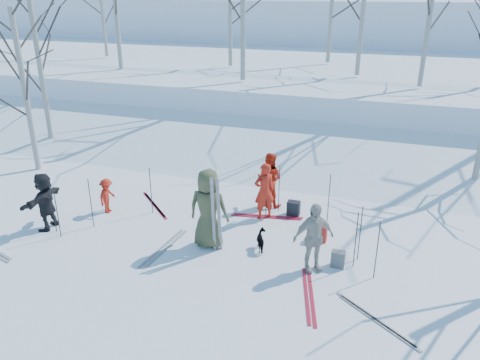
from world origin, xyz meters
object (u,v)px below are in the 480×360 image
at_px(skier_olive_center, 208,209).
at_px(backpack_red, 320,233).
at_px(skier_red_seated, 107,196).
at_px(skier_cream_east, 313,238).
at_px(backpack_grey, 338,259).
at_px(skier_redor_behind, 269,179).
at_px(skier_grey_west, 45,201).
at_px(dog, 262,241).
at_px(backpack_dark, 294,208).
at_px(skier_red_north, 264,191).

height_order(skier_olive_center, backpack_red, skier_olive_center).
height_order(skier_olive_center, skier_red_seated, skier_olive_center).
bearing_deg(skier_cream_east, backpack_grey, -4.99).
bearing_deg(skier_redor_behind, skier_grey_west, 41.78).
distance_m(skier_cream_east, dog, 1.46).
xyz_separation_m(dog, backpack_dark, (0.29, 2.05, -0.04)).
bearing_deg(skier_red_north, backpack_dark, 170.53).
height_order(skier_redor_behind, dog, skier_redor_behind).
distance_m(skier_red_north, skier_grey_west, 5.61).
bearing_deg(skier_red_north, backpack_grey, 101.93).
xyz_separation_m(skier_redor_behind, skier_cream_east, (1.79, -2.92, 0.02)).
xyz_separation_m(skier_cream_east, backpack_dark, (-0.98, 2.51, -0.60)).
bearing_deg(backpack_grey, dog, 175.21).
distance_m(skier_olive_center, skier_grey_west, 4.29).
bearing_deg(dog, skier_red_north, -102.03).
distance_m(skier_red_seated, backpack_red, 5.84).
distance_m(dog, backpack_dark, 2.07).
height_order(skier_red_north, dog, skier_red_north).
xyz_separation_m(skier_grey_west, backpack_grey, (7.32, 0.58, -0.57)).
xyz_separation_m(skier_olive_center, backpack_dark, (1.56, 2.24, -0.77)).
height_order(skier_cream_east, dog, skier_cream_east).
xyz_separation_m(skier_redor_behind, backpack_dark, (0.81, -0.41, -0.58)).
height_order(dog, backpack_dark, dog).
relative_size(skier_grey_west, backpack_dark, 3.79).
height_order(skier_redor_behind, backpack_dark, skier_redor_behind).
height_order(backpack_red, backpack_dark, backpack_red).
distance_m(skier_red_seated, skier_cream_east, 5.97).
distance_m(skier_red_north, skier_cream_east, 2.70).
bearing_deg(backpack_red, skier_redor_behind, 137.87).
height_order(backpack_grey, backpack_dark, backpack_dark).
relative_size(skier_cream_east, skier_grey_west, 1.06).
relative_size(skier_red_seated, skier_cream_east, 0.61).
bearing_deg(backpack_red, backpack_dark, 128.58).
relative_size(skier_red_north, skier_redor_behind, 1.00).
bearing_deg(backpack_red, skier_cream_east, -88.01).
bearing_deg(skier_cream_east, skier_red_seated, 133.88).
distance_m(skier_red_north, dog, 1.77).
bearing_deg(skier_olive_center, skier_cream_east, 170.10).
relative_size(skier_grey_west, backpack_grey, 3.99).
bearing_deg(backpack_dark, backpack_red, -51.42).
bearing_deg(backpack_red, skier_red_seated, -176.97).
xyz_separation_m(skier_cream_east, dog, (-1.27, 0.47, -0.56)).
height_order(skier_olive_center, skier_cream_east, skier_olive_center).
distance_m(skier_red_north, backpack_red, 1.91).
bearing_deg(skier_olive_center, dog, -175.03).
height_order(skier_red_seated, skier_grey_west, skier_grey_west).
bearing_deg(skier_red_seated, skier_red_north, -78.27).
xyz_separation_m(skier_red_north, backpack_dark, (0.72, 0.42, -0.58)).
bearing_deg(skier_olive_center, backpack_red, -160.49).
relative_size(skier_olive_center, backpack_dark, 4.85).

